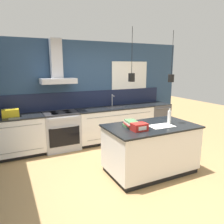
{
  "coord_description": "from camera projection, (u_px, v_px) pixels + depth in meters",
  "views": [
    {
      "loc": [
        -1.94,
        -3.37,
        1.99
      ],
      "look_at": [
        0.0,
        0.59,
        1.05
      ],
      "focal_mm": 35.0,
      "sensor_mm": 36.0,
      "label": 1
    }
  ],
  "objects": [
    {
      "name": "paper_pile",
      "position": [
        162.0,
        126.0,
        3.97
      ],
      "size": [
        0.47,
        0.31,
        0.01
      ],
      "color": "silver",
      "rests_on": "kitchen_island"
    },
    {
      "name": "dishwasher",
      "position": [
        156.0,
        118.0,
        6.45
      ],
      "size": [
        0.62,
        0.65,
        0.91
      ],
      "color": "#4C4C51",
      "rests_on": "ground_plane"
    },
    {
      "name": "yellow_toolbox",
      "position": [
        10.0,
        113.0,
        4.67
      ],
      "size": [
        0.34,
        0.18,
        0.19
      ],
      "color": "gold",
      "rests_on": "counter_run_left"
    },
    {
      "name": "book_stack",
      "position": [
        132.0,
        124.0,
        3.88
      ],
      "size": [
        0.29,
        0.34,
        0.12
      ],
      "color": "#4C7F4C",
      "rests_on": "kitchen_island"
    },
    {
      "name": "kitchen_island",
      "position": [
        150.0,
        148.0,
        4.11
      ],
      "size": [
        1.67,
        0.99,
        0.91
      ],
      "color": "black",
      "rests_on": "ground_plane"
    },
    {
      "name": "counter_run_sink",
      "position": [
        115.0,
        124.0,
        5.87
      ],
      "size": [
        2.1,
        0.64,
        1.23
      ],
      "color": "black",
      "rests_on": "ground_plane"
    },
    {
      "name": "ground_plane",
      "position": [
        125.0,
        171.0,
        4.21
      ],
      "size": [
        16.0,
        16.0,
        0.0
      ],
      "primitive_type": "plane",
      "color": "tan",
      "rests_on": "ground"
    },
    {
      "name": "red_supply_box",
      "position": [
        139.0,
        127.0,
        3.69
      ],
      "size": [
        0.26,
        0.2,
        0.13
      ],
      "color": "red",
      "rests_on": "kitchen_island"
    },
    {
      "name": "counter_run_left",
      "position": [
        17.0,
        136.0,
        4.82
      ],
      "size": [
        1.16,
        0.64,
        0.91
      ],
      "color": "black",
      "rests_on": "ground_plane"
    },
    {
      "name": "bottle_on_island",
      "position": [
        169.0,
        117.0,
        4.09
      ],
      "size": [
        0.07,
        0.07,
        0.32
      ],
      "color": "silver",
      "rests_on": "kitchen_island"
    },
    {
      "name": "oven_range",
      "position": [
        61.0,
        131.0,
        5.24
      ],
      "size": [
        0.81,
        0.66,
        0.91
      ],
      "color": "#B5B5BA",
      "rests_on": "ground_plane"
    },
    {
      "name": "wall_back",
      "position": [
        86.0,
        91.0,
        5.66
      ],
      "size": [
        5.6,
        2.33,
        2.6
      ],
      "color": "navy",
      "rests_on": "ground_plane"
    }
  ]
}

